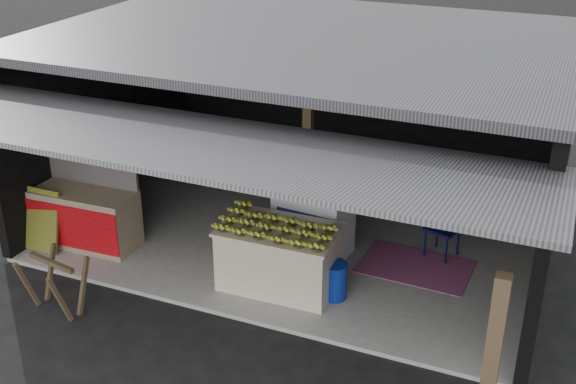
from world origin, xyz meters
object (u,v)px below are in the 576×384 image
at_px(white_crate, 313,217).
at_px(sawhorse, 54,279).
at_px(water_barrel, 334,282).
at_px(banana_table, 280,257).
at_px(neighbor_stall, 86,214).
at_px(plastic_chair, 447,221).

height_order(white_crate, sawhorse, white_crate).
distance_m(sawhorse, water_barrel, 3.49).
bearing_deg(white_crate, water_barrel, -50.22).
relative_size(banana_table, neighbor_stall, 1.02).
relative_size(banana_table, sawhorse, 2.04).
xyz_separation_m(banana_table, sawhorse, (-2.36, -1.56, -0.02)).
bearing_deg(water_barrel, plastic_chair, 57.80).
bearing_deg(sawhorse, neighbor_stall, 124.08).
bearing_deg(water_barrel, banana_table, -179.84).
relative_size(sawhorse, water_barrel, 1.64).
distance_m(white_crate, sawhorse, 3.54).
relative_size(water_barrel, plastic_chair, 0.53).
bearing_deg(banana_table, sawhorse, -147.70).
bearing_deg(water_barrel, sawhorse, -153.40).
height_order(sawhorse, water_barrel, sawhorse).
height_order(banana_table, plastic_chair, plastic_chair).
bearing_deg(white_crate, banana_table, -89.67).
bearing_deg(neighbor_stall, sawhorse, -68.55).
relative_size(banana_table, plastic_chair, 1.77).
xyz_separation_m(neighbor_stall, plastic_chair, (4.84, 1.73, 0.05)).
relative_size(white_crate, plastic_chair, 1.27).
distance_m(neighbor_stall, sawhorse, 1.66).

